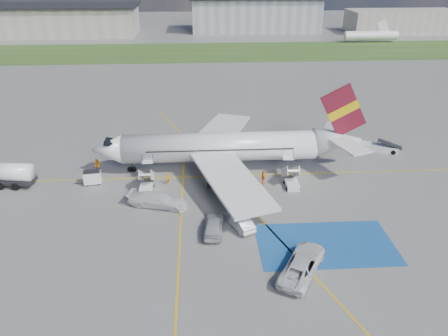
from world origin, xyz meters
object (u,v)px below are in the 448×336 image
at_px(car_silver_a, 214,225).
at_px(van_white_b, 158,198).
at_px(belt_loader, 380,148).
at_px(car_silver_b, 240,222).
at_px(van_white_a, 303,262).
at_px(gpu_cart, 93,178).
at_px(airliner, 230,147).

distance_m(car_silver_a, van_white_b, 8.59).
xyz_separation_m(belt_loader, car_silver_b, (-23.14, -19.39, 0.29)).
distance_m(car_silver_b, van_white_a, 9.28).
bearing_deg(gpu_cart, belt_loader, 2.46).
distance_m(belt_loader, car_silver_b, 30.19).
relative_size(car_silver_b, van_white_b, 0.81).
relative_size(car_silver_a, car_silver_b, 1.14).
height_order(airliner, gpu_cart, airliner).
distance_m(belt_loader, van_white_a, 32.53).
height_order(belt_loader, van_white_a, van_white_a).
relative_size(belt_loader, van_white_b, 1.11).
distance_m(car_silver_b, van_white_b, 10.49).
xyz_separation_m(car_silver_a, van_white_b, (-6.34, 5.79, 0.21)).
bearing_deg(airliner, car_silver_b, -90.16).
bearing_deg(van_white_b, van_white_a, -115.61).
bearing_deg(belt_loader, car_silver_a, -117.74).
relative_size(airliner, belt_loader, 6.09).
distance_m(airliner, van_white_b, 13.35).
xyz_separation_m(airliner, van_white_b, (-9.24, -9.35, -2.32)).
distance_m(belt_loader, car_silver_a, 32.89).
bearing_deg(airliner, van_white_b, -134.65).
height_order(van_white_a, van_white_b, van_white_a).
xyz_separation_m(airliner, belt_loader, (23.10, 5.00, -2.95)).
height_order(car_silver_a, van_white_b, van_white_b).
bearing_deg(airliner, gpu_cart, -170.09).
height_order(gpu_cart, van_white_b, van_white_b).
bearing_deg(van_white_b, car_silver_b, -102.70).
bearing_deg(car_silver_a, car_silver_b, -158.94).
bearing_deg(car_silver_b, airliner, -115.39).
relative_size(belt_loader, car_silver_b, 1.37).
height_order(belt_loader, van_white_b, van_white_b).
bearing_deg(van_white_a, van_white_b, -11.64).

